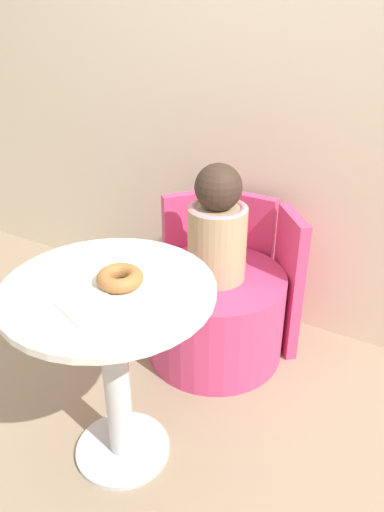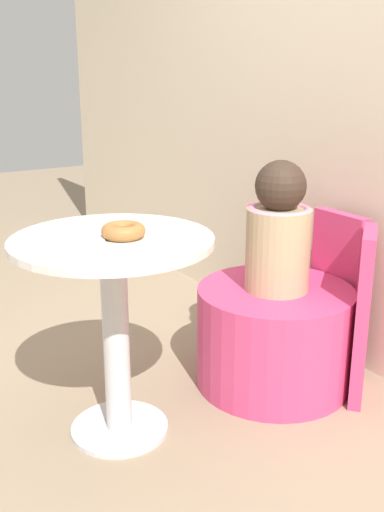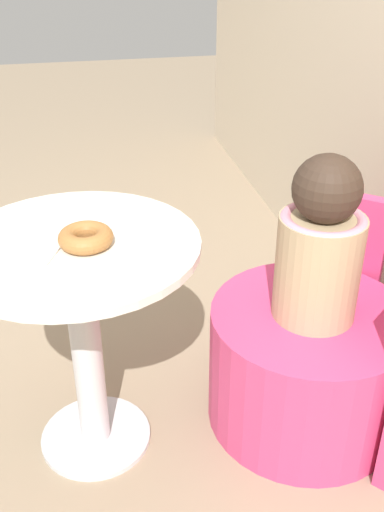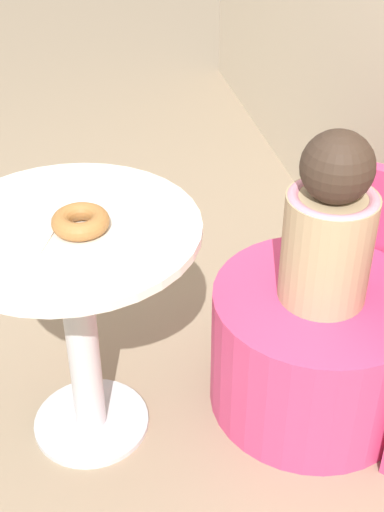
{
  "view_description": "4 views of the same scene",
  "coord_description": "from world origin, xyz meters",
  "px_view_note": "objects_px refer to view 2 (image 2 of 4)",
  "views": [
    {
      "loc": [
        0.8,
        -1.04,
        1.56
      ],
      "look_at": [
        -0.01,
        0.39,
        0.67
      ],
      "focal_mm": 35.0,
      "sensor_mm": 36.0,
      "label": 1
    },
    {
      "loc": [
        1.66,
        -0.83,
        1.27
      ],
      "look_at": [
        -0.05,
        0.27,
        0.63
      ],
      "focal_mm": 42.0,
      "sensor_mm": 36.0,
      "label": 2
    },
    {
      "loc": [
        1.37,
        -0.01,
        1.5
      ],
      "look_at": [
        -0.05,
        0.29,
        0.67
      ],
      "focal_mm": 42.0,
      "sensor_mm": 36.0,
      "label": 3
    },
    {
      "loc": [
        1.47,
        -0.03,
        1.7
      ],
      "look_at": [
        -0.05,
        0.29,
        0.61
      ],
      "focal_mm": 50.0,
      "sensor_mm": 36.0,
      "label": 4
    }
  ],
  "objects_px": {
    "child_figure": "(279,232)",
    "round_table": "(114,294)",
    "tub_chair": "(274,336)",
    "donut": "(123,231)"
  },
  "relations": [
    {
      "from": "tub_chair",
      "to": "child_figure",
      "type": "height_order",
      "value": "child_figure"
    },
    {
      "from": "round_table",
      "to": "tub_chair",
      "type": "relative_size",
      "value": 1.15
    },
    {
      "from": "child_figure",
      "to": "round_table",
      "type": "bearing_deg",
      "value": -92.42
    },
    {
      "from": "round_table",
      "to": "donut",
      "type": "xyz_separation_m",
      "value": [
        0.03,
        0.03,
        0.22
      ]
    },
    {
      "from": "tub_chair",
      "to": "child_figure",
      "type": "xyz_separation_m",
      "value": [
        0.0,
        0.0,
        0.45
      ]
    },
    {
      "from": "child_figure",
      "to": "donut",
      "type": "relative_size",
      "value": 3.53
    },
    {
      "from": "tub_chair",
      "to": "donut",
      "type": "bearing_deg",
      "value": -90.22
    },
    {
      "from": "donut",
      "to": "round_table",
      "type": "bearing_deg",
      "value": -132.44
    },
    {
      "from": "round_table",
      "to": "tub_chair",
      "type": "xyz_separation_m",
      "value": [
        0.03,
        0.7,
        -0.32
      ]
    },
    {
      "from": "donut",
      "to": "child_figure",
      "type": "bearing_deg",
      "value": 89.78
    }
  ]
}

